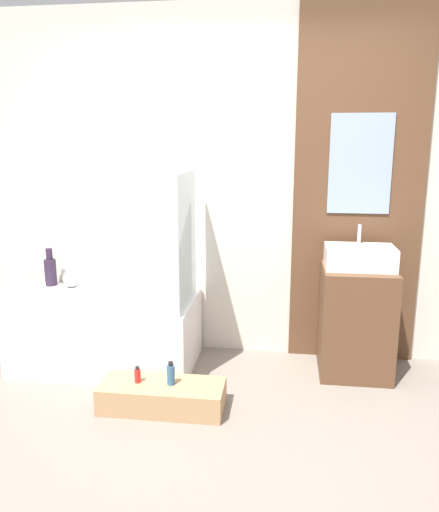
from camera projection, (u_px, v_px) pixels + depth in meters
ground_plane at (208, 471)px, 2.52m from camera, size 12.00×12.00×0.00m
wall_tiled_back at (239, 187)px, 3.76m from camera, size 4.20×0.06×2.60m
wall_wood_accent at (359, 187)px, 3.60m from camera, size 0.93×0.04×2.60m
bathtub at (108, 331)px, 3.71m from camera, size 1.30×0.73×0.51m
glass_shower_screen at (187, 239)px, 3.43m from camera, size 0.01×0.61×0.93m
wooden_step_bench at (162, 396)px, 3.10m from camera, size 0.77×0.31×0.17m
vanity_cabinet at (356, 321)px, 3.55m from camera, size 0.49×0.49×0.77m
sink at (360, 257)px, 3.44m from camera, size 0.47×0.30×0.29m
vase_tall_dark at (50, 270)px, 3.96m from camera, size 0.09×0.09×0.30m
vase_round_light at (71, 279)px, 3.93m from camera, size 0.13×0.13×0.13m
bottle_soap_primary at (138, 375)px, 3.10m from camera, size 0.04×0.04×0.11m
bottle_soap_secondary at (171, 374)px, 3.06m from camera, size 0.05×0.05×0.15m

